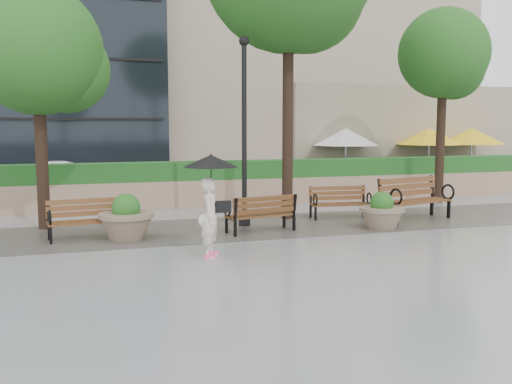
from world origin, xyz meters
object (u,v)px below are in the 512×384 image
object	(u,v)px
planter_left	(126,221)
planter_right	(382,214)
bench_2	(261,221)
bench_3	(340,209)
car_right	(69,179)
bench_1	(87,228)
pedestrian	(211,195)
bench_4	(415,208)
lamppost	(244,143)

from	to	relation	value
planter_left	planter_right	bearing A→B (deg)	-5.10
bench_2	planter_left	bearing A→B (deg)	-13.03
bench_3	car_right	size ratio (longest dim) A/B	0.44
bench_1	bench_3	xyz separation A→B (m)	(6.39, 0.92, -0.01)
bench_2	bench_3	bearing A→B (deg)	-165.02
bench_1	bench_3	world-z (taller)	bench_1
bench_1	car_right	xyz separation A→B (m)	(-0.44, 8.02, 0.34)
bench_2	car_right	xyz separation A→B (m)	(-4.24, 8.35, 0.34)
car_right	planter_right	bearing A→B (deg)	-148.40
planter_left	pedestrian	bearing A→B (deg)	-57.03
planter_left	bench_4	bearing A→B (deg)	2.39
bench_1	bench_2	size ratio (longest dim) A/B	0.99
bench_3	pedestrian	xyz separation A→B (m)	(-4.21, -3.25, 0.91)
planter_right	car_right	distance (m)	11.29
planter_left	car_right	bearing A→B (deg)	98.60
bench_1	bench_4	bearing A→B (deg)	-6.11
planter_right	lamppost	xyz separation A→B (m)	(-3.00, 1.33, 1.66)
planter_left	car_right	xyz separation A→B (m)	(-1.24, 8.23, 0.21)
bench_4	planter_right	xyz separation A→B (m)	(-1.45, -0.83, 0.02)
bench_1	pedestrian	distance (m)	3.32
bench_3	car_right	xyz separation A→B (m)	(-6.83, 7.10, 0.35)
bench_1	lamppost	bearing A→B (deg)	2.45
bench_4	planter_left	size ratio (longest dim) A/B	1.81
lamppost	planter_left	bearing A→B (deg)	-164.32
bench_2	lamppost	bearing A→B (deg)	-93.42
bench_3	bench_4	xyz separation A→B (m)	(1.74, -0.82, 0.07)
bench_4	pedestrian	size ratio (longest dim) A/B	1.13
bench_2	bench_4	xyz separation A→B (m)	(4.33, 0.43, 0.07)
pedestrian	bench_3	bearing A→B (deg)	-27.65
bench_1	bench_2	xyz separation A→B (m)	(3.80, -0.33, -0.00)
bench_3	bench_4	distance (m)	1.92
bench_2	pedestrian	bearing A→B (deg)	40.29
bench_3	pedestrian	size ratio (longest dim) A/B	0.85
planter_left	car_right	world-z (taller)	car_right
pedestrian	planter_left	bearing A→B (deg)	57.65
bench_3	planter_right	bearing A→B (deg)	-74.06
bench_2	car_right	size ratio (longest dim) A/B	0.47
car_right	pedestrian	size ratio (longest dim) A/B	1.91
bench_3	car_right	distance (m)	9.86
bench_4	lamppost	distance (m)	4.78
planter_left	lamppost	xyz separation A→B (m)	(2.88, 0.81, 1.62)
bench_1	bench_3	bearing A→B (deg)	1.38
car_right	pedestrian	xyz separation A→B (m)	(2.62, -10.35, 0.56)
lamppost	planter_right	bearing A→B (deg)	-23.95
car_right	lamppost	bearing A→B (deg)	-158.48
bench_2	lamppost	size ratio (longest dim) A/B	0.37
bench_4	pedestrian	world-z (taller)	pedestrian
bench_1	pedestrian	bearing A→B (deg)	-53.67
bench_1	car_right	size ratio (longest dim) A/B	0.46
bench_3	bench_4	world-z (taller)	bench_4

